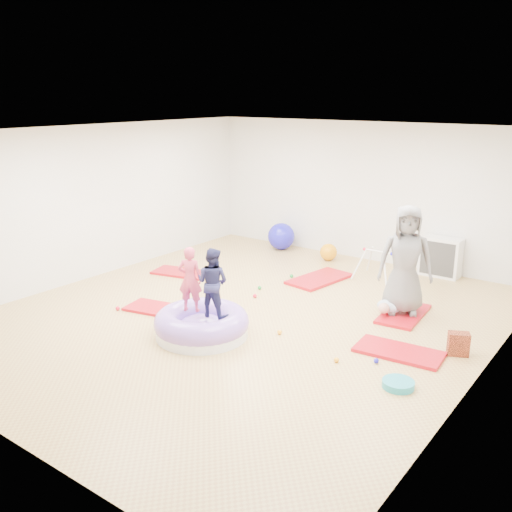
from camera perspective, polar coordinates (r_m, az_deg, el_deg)
The scene contains 19 objects.
room at distance 8.48m, azimuth -1.20°, elevation 2.80°, with size 7.01×8.01×2.81m.
gym_mat_front_left at distance 9.24m, azimuth -9.66°, elevation -5.24°, with size 1.07×0.54×0.04m, color #AA0007.
gym_mat_mid_left at distance 11.01m, azimuth -7.53°, elevation -1.64°, with size 1.06×0.53×0.04m, color #AA0007.
gym_mat_center_back at distance 10.60m, azimuth 6.36°, elevation -2.28°, with size 1.27×0.64×0.05m, color #AA0007.
gym_mat_right at distance 7.91m, azimuth 14.09°, elevation -9.27°, with size 1.13×0.57×0.05m, color #AA0007.
gym_mat_rear_right at distance 9.20m, azimuth 14.53°, elevation -5.64°, with size 1.14×0.57×0.05m, color #AA0007.
inflatable_cushion at distance 8.19m, azimuth -5.45°, elevation -6.86°, with size 1.35×1.35×0.43m.
child_pink at distance 8.06m, azimuth -6.62°, elevation -1.98°, with size 0.35×0.23×0.95m, color #D43F5B.
child_navy at distance 7.84m, azimuth -4.38°, elevation -2.30°, with size 0.48×0.37×0.98m, color #1D1E47.
adult_caregiver at distance 8.96m, azimuth 14.72°, elevation -0.37°, with size 0.82×0.54×1.69m, color slate.
infant at distance 9.05m, azimuth 13.00°, elevation -4.99°, with size 0.36×0.37×0.21m.
ball_pit_balls at distance 8.93m, azimuth 1.31°, elevation -5.71°, with size 4.18×3.11×0.07m.
exercise_ball_blue at distance 12.55m, azimuth 2.54°, elevation 1.98°, with size 0.59×0.59×0.59m, color #1B18C3.
exercise_ball_orange at distance 11.83m, azimuth 7.26°, elevation 0.39°, with size 0.35×0.35×0.35m, color orange.
infant_play_gym at distance 10.72m, azimuth 12.04°, elevation -0.41°, with size 0.73×0.69×0.56m.
cube_shelf at distance 11.24m, azimuth 17.96°, elevation -0.08°, with size 0.74×0.37×0.74m.
balance_disc at distance 7.07m, azimuth 14.03°, elevation -12.32°, with size 0.38×0.38×0.08m, color teal.
backpack at distance 8.04m, azimuth 19.59°, elevation -8.28°, with size 0.27×0.17×0.31m, color #C14822.
yellow_toy at distance 8.63m, azimuth -6.19°, elevation -6.73°, with size 0.20×0.20×0.03m, color #FFA718.
Camera 1 is at (5.04, -6.54, 3.34)m, focal length 40.00 mm.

